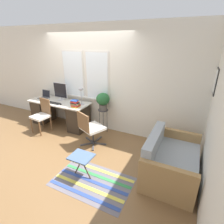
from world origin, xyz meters
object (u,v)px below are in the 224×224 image
Objects in this scene: laptop at (45,96)px; keyboard at (54,103)px; monitor at (60,91)px; book_stack at (75,104)px; plant_stand at (103,112)px; office_chair_swivel at (90,128)px; desk_chair_wooden at (42,114)px; mouse at (61,104)px; potted_plant at (103,100)px; couch_loveseat at (170,162)px; desk_lamp at (81,92)px; folding_stool at (81,158)px.

laptop is 0.72× the size of keyboard.
monitor is 0.81m from book_stack.
monitor is at bearing -178.35° from plant_stand.
keyboard is 0.47× the size of office_chair_swivel.
laptop is 0.59m from monitor.
desk_chair_wooden is at bearing -117.58° from keyboard.
monitor is 0.42m from keyboard.
monitor reaches higher than laptop.
laptop is at bearing -175.73° from plant_stand.
potted_plant is at bearing 20.49° from mouse.
couch_loveseat is (2.92, -0.55, -0.46)m from mouse.
mouse is at bearing -159.51° from potted_plant.
couch_loveseat is at bearing -12.04° from laptop.
desk_lamp is at bearing -170.60° from plant_stand.
laptop is 0.46× the size of plant_stand.
plant_stand is (-1.87, 0.94, 0.28)m from couch_loveseat.
folding_stool is at bearing 138.23° from office_chair_swivel.
monitor is at bearing 157.02° from book_stack.
potted_plant reaches higher than book_stack.
couch_loveseat is (1.82, -0.24, -0.16)m from office_chair_swivel.
monitor reaches higher than office_chair_swivel.
potted_plant is at bearing 1.65° from monitor.
desk_lamp is at bearing 124.40° from folding_stool.
office_chair_swivel is 1.90× the size of folding_stool.
keyboard is at bearing -164.04° from potted_plant.
office_chair_swivel is (1.37, -0.33, -0.28)m from keyboard.
folding_stool is at bearing 117.59° from couch_loveseat.
folding_stool is (0.48, -1.67, -0.50)m from potted_plant.
plant_stand is at bearing 45.00° from potted_plant.
couch_loveseat reaches higher than folding_stool.
plant_stand is at bearing 20.49° from mouse.
potted_plant reaches higher than plant_stand.
book_stack is (1.27, -0.21, 0.04)m from laptop.
book_stack is at bearing 129.66° from folding_stool.
plant_stand is 1.74m from folding_stool.
laptop is at bearing 77.96° from couch_loveseat.
potted_plant reaches higher than keyboard.
keyboard is 0.63× the size of plant_stand.
book_stack is (0.73, -0.31, -0.16)m from monitor.
book_stack is at bearing -4.68° from office_chair_swivel.
couch_loveseat is (3.21, -0.90, -0.69)m from monitor.
monitor is at bearing 129.26° from mouse.
desk_chair_wooden is at bearing -146.57° from desk_lamp.
plant_stand is (-0.05, 0.71, 0.11)m from office_chair_swivel.
couch_loveseat is at bearing -10.05° from keyboard.
book_stack reaches higher than folding_stool.
potted_plant is at bearing 63.25° from couch_loveseat.
keyboard is at bearing -158.97° from desk_lamp.
laptop reaches higher than office_chair_swivel.
laptop is at bearing 133.11° from desk_chair_wooden.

